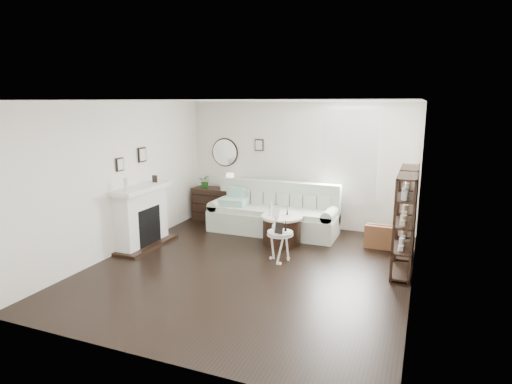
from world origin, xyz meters
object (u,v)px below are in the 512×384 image
at_px(sofa, 274,216).
at_px(dresser, 218,204).
at_px(drum_table, 282,229).
at_px(pedestal_table, 280,234).

relative_size(sofa, dresser, 2.39).
distance_m(sofa, dresser, 1.57).
relative_size(sofa, drum_table, 3.35).
xyz_separation_m(dresser, drum_table, (1.92, -1.07, -0.09)).
bearing_deg(sofa, drum_table, -59.78).
height_order(dresser, pedestal_table, dresser).
relative_size(sofa, pedestal_table, 4.96).
bearing_deg(dresser, pedestal_table, -42.43).
bearing_deg(dresser, sofa, -14.29).
height_order(drum_table, pedestal_table, drum_table).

